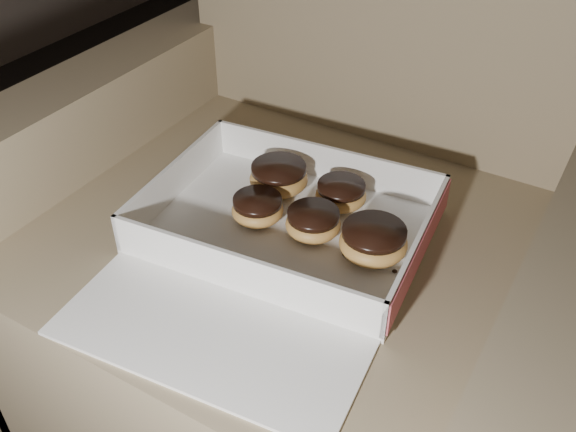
% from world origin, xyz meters
% --- Properties ---
extents(floor, '(4.50, 4.50, 0.00)m').
position_xyz_m(floor, '(0.00, 0.00, 0.00)').
color(floor, black).
rests_on(floor, ground).
extents(armchair, '(0.87, 0.74, 0.91)m').
position_xyz_m(armchair, '(-0.39, -0.20, 0.29)').
color(armchair, '#837653').
rests_on(armchair, floor).
extents(bakery_box, '(0.41, 0.47, 0.06)m').
position_xyz_m(bakery_box, '(-0.37, -0.32, 0.42)').
color(bakery_box, white).
rests_on(bakery_box, armchair).
extents(donut_a, '(0.09, 0.09, 0.04)m').
position_xyz_m(donut_a, '(-0.25, -0.27, 0.44)').
color(donut_a, '#DB9A4C').
rests_on(donut_a, bakery_box).
extents(donut_b, '(0.07, 0.07, 0.04)m').
position_xyz_m(donut_b, '(-0.34, -0.20, 0.44)').
color(donut_b, '#DB9A4C').
rests_on(donut_b, bakery_box).
extents(donut_c, '(0.09, 0.09, 0.04)m').
position_xyz_m(donut_c, '(-0.44, -0.21, 0.44)').
color(donut_c, '#DB9A4C').
rests_on(donut_c, bakery_box).
extents(donut_d, '(0.08, 0.08, 0.04)m').
position_xyz_m(donut_d, '(-0.34, -0.28, 0.44)').
color(donut_d, '#DB9A4C').
rests_on(donut_d, bakery_box).
extents(donut_e, '(0.07, 0.07, 0.04)m').
position_xyz_m(donut_e, '(-0.42, -0.29, 0.44)').
color(donut_e, '#DB9A4C').
rests_on(donut_e, bakery_box).
extents(crumb_a, '(0.01, 0.01, 0.00)m').
position_xyz_m(crumb_a, '(-0.25, -0.36, 0.42)').
color(crumb_a, black).
rests_on(crumb_a, bakery_box).
extents(crumb_b, '(0.01, 0.01, 0.00)m').
position_xyz_m(crumb_b, '(-0.28, -0.29, 0.42)').
color(crumb_b, black).
rests_on(crumb_b, bakery_box).
extents(crumb_c, '(0.01, 0.01, 0.00)m').
position_xyz_m(crumb_c, '(-0.21, -0.29, 0.42)').
color(crumb_c, black).
rests_on(crumb_c, bakery_box).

